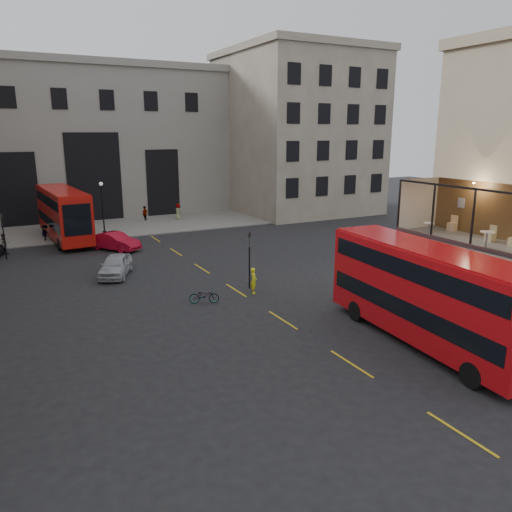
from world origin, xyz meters
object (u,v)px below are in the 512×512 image
pedestrian_b (45,233)px  cafe_table_mid (487,237)px  pedestrian_a (5,244)px  bus_near (427,291)px  street_lamp_b (103,212)px  bus_far (63,212)px  car_a (115,265)px  bicycle (204,296)px  traffic_light_far (3,230)px  traffic_light_near (249,253)px  cafe_table_far (429,227)px  cafe_chair_d (452,226)px  pedestrian_c (145,214)px  cyclist (254,281)px  cafe_chair_c (490,236)px  car_b (115,241)px  pedestrian_d (178,212)px

pedestrian_b → cafe_table_mid: (17.03, -34.26, 4.35)m
pedestrian_a → bus_near: bearing=-74.6°
pedestrian_a → street_lamp_b: bearing=9.2°
bus_far → pedestrian_a: (-5.26, -3.61, -1.86)m
bus_far → car_a: bearing=-83.9°
bicycle → street_lamp_b: bearing=25.6°
traffic_light_far → street_lamp_b: size_ratio=0.71×
traffic_light_near → bicycle: 4.44m
street_lamp_b → bicycle: size_ratio=2.99×
car_a → cafe_table_far: (13.73, -15.90, 4.27)m
bicycle → cafe_chair_d: cafe_chair_d is taller
pedestrian_c → cyclist: bearing=45.9°
cafe_chair_c → pedestrian_b: bearing=119.1°
bus_far → cafe_table_mid: bearing=-65.8°
traffic_light_far → bus_far: 7.66m
pedestrian_a → cafe_table_far: cafe_table_far is taller
cafe_table_mid → cafe_chair_c: 1.82m
car_b → pedestrian_c: 14.18m
car_a → bicycle: size_ratio=2.56×
pedestrian_a → cafe_chair_c: 37.03m
bus_near → cafe_chair_c: bearing=4.2°
traffic_light_far → pedestrian_d: bearing=31.1°
traffic_light_far → cyclist: (13.76, -17.05, -1.58)m
street_lamp_b → pedestrian_a: bearing=-155.7°
pedestrian_c → cafe_chair_d: bearing=59.9°
street_lamp_b → pedestrian_d: (9.50, 5.18, -1.42)m
bus_far → pedestrian_b: bus_far is taller
pedestrian_b → traffic_light_near: bearing=-115.5°
car_a → cyclist: cyclist is taller
pedestrian_b → pedestrian_d: bearing=-31.4°
pedestrian_c → cafe_chair_c: (7.31, -39.50, 3.95)m
car_a → cafe_chair_d: size_ratio=5.17×
traffic_light_far → pedestrian_c: size_ratio=2.10×
bus_far → bus_near: bearing=-69.8°
traffic_light_near → pedestrian_c: bearing=88.4°
street_lamp_b → cafe_chair_d: bearing=-66.1°
cafe_table_far → pedestrian_a: bearing=127.5°
street_lamp_b → pedestrian_d: 10.91m
traffic_light_near → pedestrian_a: bearing=127.9°
bus_near → car_a: bearing=119.5°
car_a → pedestrian_c: size_ratio=2.52×
street_lamp_b → bus_far: street_lamp_b is taller
bus_near → pedestrian_c: 39.97m
traffic_light_far → pedestrian_d: size_ratio=1.94×
cafe_chair_c → bicycle: bearing=139.4°
pedestrian_d → cafe_chair_c: cafe_chair_c is taller
car_b → pedestrian_a: size_ratio=2.67×
pedestrian_a → cafe_chair_c: cafe_chair_c is taller
bus_near → bicycle: 12.98m
bus_near → bus_far: size_ratio=0.99×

